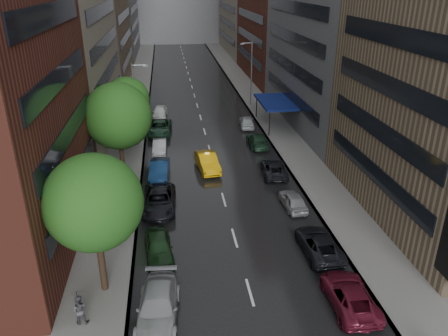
# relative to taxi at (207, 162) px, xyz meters

# --- Properties ---
(road) EXTENTS (14.00, 140.00, 0.01)m
(road) POSITION_rel_taxi_xyz_m (0.77, 27.52, -0.81)
(road) COLOR black
(road) RESTS_ON ground
(sidewalk_left) EXTENTS (4.00, 140.00, 0.15)m
(sidewalk_left) POSITION_rel_taxi_xyz_m (-8.23, 27.52, -0.74)
(sidewalk_left) COLOR gray
(sidewalk_left) RESTS_ON ground
(sidewalk_right) EXTENTS (4.00, 140.00, 0.15)m
(sidewalk_right) POSITION_rel_taxi_xyz_m (9.77, 27.52, -0.74)
(sidewalk_right) COLOR gray
(sidewalk_right) RESTS_ON ground
(tree_near) EXTENTS (5.48, 5.48, 8.74)m
(tree_near) POSITION_rel_taxi_xyz_m (-7.83, -17.18, 5.16)
(tree_near) COLOR #382619
(tree_near) RESTS_ON ground
(tree_mid) EXTENTS (5.81, 5.81, 9.26)m
(tree_mid) POSITION_rel_taxi_xyz_m (-7.83, -1.97, 5.52)
(tree_mid) COLOR #382619
(tree_mid) RESTS_ON ground
(tree_far) EXTENTS (4.82, 4.82, 7.68)m
(tree_far) POSITION_rel_taxi_xyz_m (-7.83, 7.91, 4.43)
(tree_far) COLOR #382619
(tree_far) RESTS_ON ground
(taxi) EXTENTS (2.34, 5.15, 1.64)m
(taxi) POSITION_rel_taxi_xyz_m (0.00, 0.00, 0.00)
(taxi) COLOR #EEAD0C
(taxi) RESTS_ON ground
(parked_cars_left) EXTENTS (3.03, 43.41, 1.59)m
(parked_cars_left) POSITION_rel_taxi_xyz_m (-4.63, -1.93, -0.05)
(parked_cars_left) COLOR #9A9A9F
(parked_cars_left) RESTS_ON ground
(parked_cars_right) EXTENTS (2.68, 37.66, 1.48)m
(parked_cars_right) POSITION_rel_taxi_xyz_m (6.17, -5.78, -0.12)
(parked_cars_right) COLOR maroon
(parked_cars_right) RESTS_ON ground
(ped_black_umbrella) EXTENTS (0.96, 0.98, 2.09)m
(ped_black_umbrella) POSITION_rel_taxi_xyz_m (-8.79, -19.91, 0.56)
(ped_black_umbrella) COLOR #48484D
(ped_black_umbrella) RESTS_ON sidewalk_left
(street_lamp_left) EXTENTS (1.74, 0.22, 9.00)m
(street_lamp_left) POSITION_rel_taxi_xyz_m (-6.95, 7.52, 4.07)
(street_lamp_left) COLOR gray
(street_lamp_left) RESTS_ON sidewalk_left
(street_lamp_right) EXTENTS (1.74, 0.22, 9.00)m
(street_lamp_right) POSITION_rel_taxi_xyz_m (8.49, 22.52, 4.07)
(street_lamp_right) COLOR gray
(street_lamp_right) RESTS_ON sidewalk_right
(awning) EXTENTS (4.00, 8.00, 3.12)m
(awning) POSITION_rel_taxi_xyz_m (9.75, 12.52, 2.32)
(awning) COLOR navy
(awning) RESTS_ON sidewalk_right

